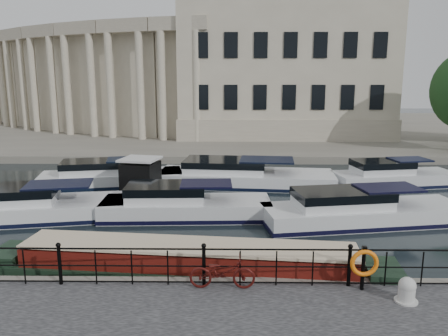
{
  "coord_description": "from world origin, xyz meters",
  "views": [
    {
      "loc": [
        0.7,
        -13.48,
        6.18
      ],
      "look_at": [
        0.5,
        2.0,
        3.0
      ],
      "focal_mm": 35.0,
      "sensor_mm": 36.0,
      "label": 1
    }
  ],
  "objects_px": {
    "narrowboat": "(188,269)",
    "harbour_hut": "(141,179)",
    "bicycle": "(222,272)",
    "mooring_bollard": "(407,290)",
    "life_ring_post": "(364,264)"
  },
  "relations": [
    {
      "from": "mooring_bollard",
      "to": "narrowboat",
      "type": "relative_size",
      "value": 0.05
    },
    {
      "from": "harbour_hut",
      "to": "life_ring_post",
      "type": "bearing_deg",
      "value": -42.34
    },
    {
      "from": "bicycle",
      "to": "life_ring_post",
      "type": "height_order",
      "value": "life_ring_post"
    },
    {
      "from": "narrowboat",
      "to": "harbour_hut",
      "type": "height_order",
      "value": "harbour_hut"
    },
    {
      "from": "mooring_bollard",
      "to": "bicycle",
      "type": "bearing_deg",
      "value": 171.89
    },
    {
      "from": "bicycle",
      "to": "narrowboat",
      "type": "distance_m",
      "value": 2.04
    },
    {
      "from": "harbour_hut",
      "to": "bicycle",
      "type": "bearing_deg",
      "value": -56.63
    },
    {
      "from": "bicycle",
      "to": "harbour_hut",
      "type": "bearing_deg",
      "value": 22.45
    },
    {
      "from": "life_ring_post",
      "to": "narrowboat",
      "type": "bearing_deg",
      "value": 160.75
    },
    {
      "from": "mooring_bollard",
      "to": "life_ring_post",
      "type": "height_order",
      "value": "life_ring_post"
    },
    {
      "from": "bicycle",
      "to": "mooring_bollard",
      "type": "height_order",
      "value": "bicycle"
    },
    {
      "from": "bicycle",
      "to": "mooring_bollard",
      "type": "bearing_deg",
      "value": -97.27
    },
    {
      "from": "bicycle",
      "to": "life_ring_post",
      "type": "relative_size",
      "value": 1.44
    },
    {
      "from": "bicycle",
      "to": "narrowboat",
      "type": "bearing_deg",
      "value": 34.88
    },
    {
      "from": "life_ring_post",
      "to": "harbour_hut",
      "type": "distance_m",
      "value": 14.15
    }
  ]
}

